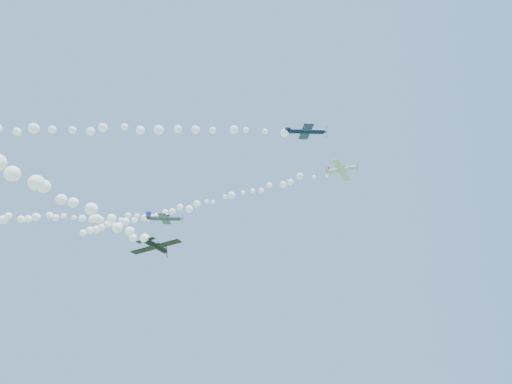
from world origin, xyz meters
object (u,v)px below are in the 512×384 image
(plane_navy, at_px, (306,131))
(plane_white, at_px, (341,170))
(plane_grey, at_px, (164,218))
(plane_black, at_px, (156,246))

(plane_navy, bearing_deg, plane_white, 51.18)
(plane_white, height_order, plane_grey, plane_white)
(plane_white, xyz_separation_m, plane_grey, (-36.51, -0.99, -5.92))
(plane_black, bearing_deg, plane_white, -64.24)
(plane_navy, height_order, plane_grey, plane_navy)
(plane_white, height_order, plane_black, plane_white)
(plane_navy, relative_size, plane_grey, 0.96)
(plane_white, distance_m, plane_grey, 37.00)
(plane_grey, xyz_separation_m, plane_black, (7.91, -14.74, -10.57))
(plane_navy, bearing_deg, plane_grey, 141.44)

